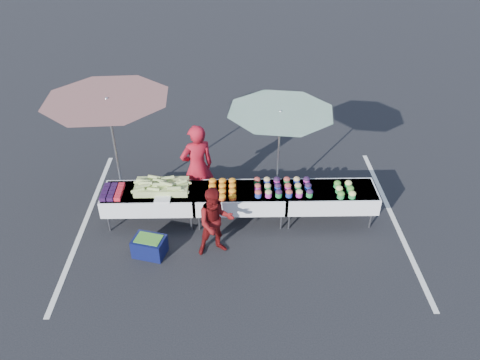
{
  "coord_description": "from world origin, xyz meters",
  "views": [
    {
      "loc": [
        -0.13,
        -7.55,
        6.15
      ],
      "look_at": [
        0.0,
        0.0,
        1.0
      ],
      "focal_mm": 35.0,
      "sensor_mm": 36.0,
      "label": 1
    }
  ],
  "objects_px": {
    "table_left": "(150,198)",
    "umbrella_left": "(108,109)",
    "customer": "(215,222)",
    "storage_bin": "(149,246)",
    "umbrella_right": "(280,120)",
    "vendor": "(197,167)",
    "table_center": "(240,197)",
    "table_right": "(329,196)"
  },
  "relations": [
    {
      "from": "table_center",
      "to": "customer",
      "type": "distance_m",
      "value": 1.05
    },
    {
      "from": "umbrella_right",
      "to": "storage_bin",
      "type": "bearing_deg",
      "value": -147.13
    },
    {
      "from": "table_left",
      "to": "vendor",
      "type": "xyz_separation_m",
      "value": [
        0.93,
        0.55,
        0.37
      ]
    },
    {
      "from": "table_center",
      "to": "umbrella_left",
      "type": "xyz_separation_m",
      "value": [
        -2.5,
        0.6,
        1.68
      ]
    },
    {
      "from": "table_left",
      "to": "customer",
      "type": "height_order",
      "value": "customer"
    },
    {
      "from": "table_center",
      "to": "umbrella_left",
      "type": "height_order",
      "value": "umbrella_left"
    },
    {
      "from": "table_center",
      "to": "vendor",
      "type": "height_order",
      "value": "vendor"
    },
    {
      "from": "vendor",
      "to": "storage_bin",
      "type": "relative_size",
      "value": 2.84
    },
    {
      "from": "umbrella_left",
      "to": "table_center",
      "type": "bearing_deg",
      "value": -13.53
    },
    {
      "from": "table_left",
      "to": "umbrella_left",
      "type": "height_order",
      "value": "umbrella_left"
    },
    {
      "from": "table_center",
      "to": "umbrella_right",
      "type": "xyz_separation_m",
      "value": [
        0.8,
        0.64,
        1.4
      ]
    },
    {
      "from": "table_center",
      "to": "vendor",
      "type": "distance_m",
      "value": 1.09
    },
    {
      "from": "table_center",
      "to": "vendor",
      "type": "bearing_deg",
      "value": 147.65
    },
    {
      "from": "vendor",
      "to": "umbrella_right",
      "type": "bearing_deg",
      "value": 159.74
    },
    {
      "from": "customer",
      "to": "table_left",
      "type": "bearing_deg",
      "value": 131.4
    },
    {
      "from": "customer",
      "to": "umbrella_right",
      "type": "height_order",
      "value": "umbrella_right"
    },
    {
      "from": "table_left",
      "to": "table_right",
      "type": "distance_m",
      "value": 3.6
    },
    {
      "from": "table_right",
      "to": "umbrella_right",
      "type": "relative_size",
      "value": 0.72
    },
    {
      "from": "customer",
      "to": "table_center",
      "type": "bearing_deg",
      "value": 49.68
    },
    {
      "from": "table_right",
      "to": "table_center",
      "type": "bearing_deg",
      "value": 180.0
    },
    {
      "from": "umbrella_right",
      "to": "table_right",
      "type": "bearing_deg",
      "value": -32.61
    },
    {
      "from": "customer",
      "to": "umbrella_left",
      "type": "distance_m",
      "value": 2.98
    },
    {
      "from": "customer",
      "to": "storage_bin",
      "type": "xyz_separation_m",
      "value": [
        -1.25,
        -0.06,
        -0.52
      ]
    },
    {
      "from": "umbrella_left",
      "to": "storage_bin",
      "type": "relative_size",
      "value": 4.61
    },
    {
      "from": "table_center",
      "to": "customer",
      "type": "xyz_separation_m",
      "value": [
        -0.47,
        -0.93,
        0.13
      ]
    },
    {
      "from": "table_left",
      "to": "customer",
      "type": "xyz_separation_m",
      "value": [
        1.33,
        -0.93,
        0.13
      ]
    },
    {
      "from": "customer",
      "to": "storage_bin",
      "type": "distance_m",
      "value": 1.35
    },
    {
      "from": "table_center",
      "to": "umbrella_left",
      "type": "distance_m",
      "value": 3.07
    },
    {
      "from": "table_center",
      "to": "table_left",
      "type": "bearing_deg",
      "value": 180.0
    },
    {
      "from": "vendor",
      "to": "customer",
      "type": "relative_size",
      "value": 1.34
    },
    {
      "from": "vendor",
      "to": "umbrella_left",
      "type": "bearing_deg",
      "value": -25.15
    },
    {
      "from": "customer",
      "to": "storage_bin",
      "type": "height_order",
      "value": "customer"
    },
    {
      "from": "umbrella_right",
      "to": "storage_bin",
      "type": "height_order",
      "value": "umbrella_right"
    },
    {
      "from": "vendor",
      "to": "umbrella_right",
      "type": "xyz_separation_m",
      "value": [
        1.67,
        0.09,
        1.02
      ]
    },
    {
      "from": "customer",
      "to": "umbrella_left",
      "type": "height_order",
      "value": "umbrella_left"
    },
    {
      "from": "storage_bin",
      "to": "umbrella_right",
      "type": "bearing_deg",
      "value": 48.54
    },
    {
      "from": "umbrella_left",
      "to": "table_right",
      "type": "bearing_deg",
      "value": -7.97
    },
    {
      "from": "table_left",
      "to": "umbrella_left",
      "type": "xyz_separation_m",
      "value": [
        -0.7,
        0.6,
        1.68
      ]
    },
    {
      "from": "vendor",
      "to": "table_right",
      "type": "bearing_deg",
      "value": 145.02
    },
    {
      "from": "umbrella_right",
      "to": "vendor",
      "type": "bearing_deg",
      "value": -176.92
    },
    {
      "from": "customer",
      "to": "umbrella_right",
      "type": "distance_m",
      "value": 2.38
    },
    {
      "from": "vendor",
      "to": "storage_bin",
      "type": "distance_m",
      "value": 1.91
    }
  ]
}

